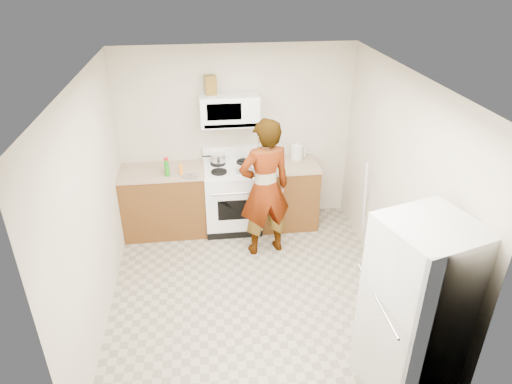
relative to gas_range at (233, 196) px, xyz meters
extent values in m
plane|color=gray|center=(0.10, -1.48, -0.49)|extent=(3.60, 3.60, 0.00)
cube|color=beige|center=(0.10, 0.31, 0.76)|extent=(3.20, 0.02, 2.50)
cube|color=beige|center=(1.69, -1.48, 0.76)|extent=(0.02, 3.60, 2.50)
cube|color=brown|center=(-0.94, 0.01, -0.04)|extent=(1.12, 0.62, 0.90)
cube|color=gray|center=(-0.94, 0.01, 0.43)|extent=(1.14, 0.64, 0.03)
cube|color=brown|center=(0.78, 0.01, -0.04)|extent=(0.80, 0.62, 0.90)
cube|color=gray|center=(0.78, 0.01, 0.43)|extent=(0.82, 0.64, 0.03)
cube|color=white|center=(0.00, -0.01, -0.04)|extent=(0.76, 0.65, 0.90)
cube|color=white|center=(0.00, -0.01, 0.43)|extent=(0.76, 0.62, 0.03)
cube|color=white|center=(0.00, 0.28, 0.54)|extent=(0.76, 0.08, 0.20)
cube|color=white|center=(0.00, 0.13, 1.21)|extent=(0.76, 0.38, 0.40)
imported|color=tan|center=(0.36, -0.65, 0.43)|extent=(0.74, 0.57, 1.83)
cube|color=beige|center=(1.33, -2.89, 0.36)|extent=(0.87, 0.87, 1.70)
cylinder|color=silver|center=(0.92, 0.17, 0.55)|extent=(0.20, 0.20, 0.20)
cube|color=brown|center=(-0.23, 0.16, 1.53)|extent=(0.17, 0.17, 0.24)
cylinder|color=silver|center=(-0.17, 0.16, 0.52)|extent=(0.26, 0.26, 0.11)
cube|color=white|center=(0.17, -0.15, 0.47)|extent=(0.26, 0.18, 0.05)
cylinder|color=red|center=(-0.86, -0.07, 0.55)|extent=(0.07, 0.07, 0.21)
cylinder|color=orange|center=(-0.67, -0.15, 0.52)|extent=(0.05, 0.05, 0.14)
cylinder|color=#1B8117|center=(-0.85, -0.17, 0.55)|extent=(0.07, 0.07, 0.20)
cylinder|color=silver|center=(-0.56, -0.21, 0.46)|extent=(0.24, 0.24, 0.01)
cylinder|color=white|center=(1.66, -0.71, 0.14)|extent=(0.18, 0.23, 1.24)
camera|label=1|loc=(-0.37, -5.62, 3.03)|focal=32.00mm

